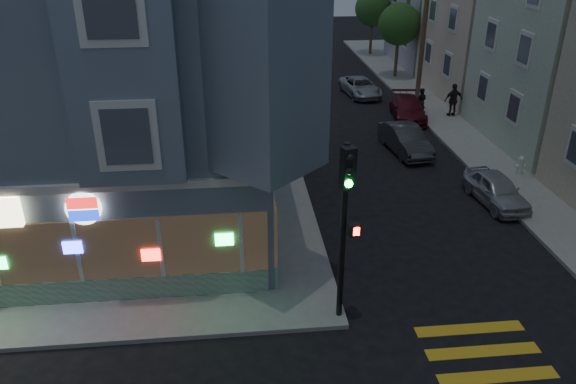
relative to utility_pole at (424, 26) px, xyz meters
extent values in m
cube|color=gray|center=(-25.50, -1.00, -4.72)|extent=(33.00, 42.00, 0.15)
cube|color=slate|center=(-18.00, -13.00, 0.85)|extent=(14.00, 14.00, 11.00)
cube|color=silver|center=(-18.00, -13.00, -0.80)|extent=(14.30, 14.30, 0.25)
cube|color=#196B33|center=(-18.00, -20.05, -4.25)|extent=(13.60, 0.12, 0.80)
cube|color=#382B1E|center=(-18.00, -20.05, -2.85)|extent=(13.60, 0.10, 2.00)
cylinder|color=white|center=(-16.40, -20.13, -1.40)|extent=(1.00, 0.12, 1.00)
cube|color=beige|center=(7.50, 1.00, -0.15)|extent=(12.00, 8.60, 9.00)
cylinder|color=#4C3826|center=(0.00, 0.00, -0.15)|extent=(0.30, 0.30, 9.00)
cylinder|color=#4C3826|center=(0.20, 6.00, -3.05)|extent=(0.24, 0.24, 3.20)
sphere|color=#1B4D1D|center=(0.20, 6.00, -0.85)|extent=(3.00, 3.00, 3.00)
cylinder|color=#4C3826|center=(0.20, 14.00, -3.05)|extent=(0.24, 0.24, 3.20)
sphere|color=#1B4D1D|center=(0.20, 14.00, -0.85)|extent=(3.00, 3.00, 3.00)
imported|color=black|center=(-0.70, -2.74, -3.90)|extent=(0.89, 0.80, 1.50)
imported|color=black|center=(1.00, -3.58, -3.67)|extent=(1.20, 0.63, 1.95)
imported|color=#B5B7BD|center=(-1.30, -14.66, -4.16)|extent=(1.80, 3.84, 1.27)
imported|color=#3C3D41|center=(-3.40, -8.65, -4.11)|extent=(1.95, 4.31, 1.37)
imported|color=maroon|center=(-1.68, -3.45, -4.16)|extent=(2.36, 4.58, 1.27)
imported|color=#A6AAB1|center=(-3.40, 1.75, -4.21)|extent=(2.51, 4.46, 1.18)
cylinder|color=black|center=(-9.20, -21.47, -1.92)|extent=(0.17, 0.17, 5.45)
cube|color=black|center=(-9.20, -21.71, 0.20)|extent=(0.42, 0.39, 1.14)
sphere|color=black|center=(-9.20, -21.88, 0.56)|extent=(0.22, 0.22, 0.22)
sphere|color=black|center=(-9.20, -21.88, 0.20)|extent=(0.22, 0.22, 0.22)
sphere|color=#19F23F|center=(-9.20, -21.88, -0.16)|extent=(0.22, 0.22, 0.22)
cube|color=black|center=(-8.93, -21.66, -1.65)|extent=(0.40, 0.31, 0.35)
cube|color=#FF2614|center=(-8.93, -21.78, -1.65)|extent=(0.24, 0.02, 0.24)
cylinder|color=white|center=(1.00, -12.17, -4.32)|extent=(0.26, 0.26, 0.66)
sphere|color=white|center=(1.00, -12.17, -3.93)|extent=(0.29, 0.29, 0.29)
cylinder|color=white|center=(1.00, -12.17, -4.26)|extent=(0.49, 0.13, 0.13)
camera|label=1|loc=(-12.09, -34.69, 5.94)|focal=35.00mm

